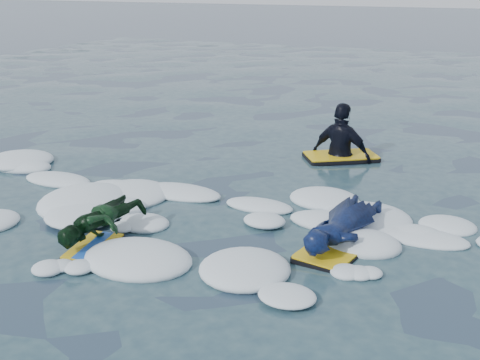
# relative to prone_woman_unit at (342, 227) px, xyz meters

# --- Properties ---
(ground) EXTENTS (120.00, 120.00, 0.00)m
(ground) POSITION_rel_prone_woman_unit_xyz_m (-1.86, -0.91, -0.22)
(ground) COLOR #1A263E
(ground) RESTS_ON ground
(foam_band) EXTENTS (12.00, 3.10, 0.30)m
(foam_band) POSITION_rel_prone_woman_unit_xyz_m (-1.86, 0.12, -0.22)
(foam_band) COLOR white
(foam_band) RESTS_ON ground
(prone_woman_unit) EXTENTS (0.84, 1.72, 0.43)m
(prone_woman_unit) POSITION_rel_prone_woman_unit_xyz_m (0.00, 0.00, 0.00)
(prone_woman_unit) COLOR black
(prone_woman_unit) RESTS_ON ground
(prone_child_unit) EXTENTS (0.77, 1.26, 0.46)m
(prone_child_unit) POSITION_rel_prone_woman_unit_xyz_m (-2.57, -1.08, 0.01)
(prone_child_unit) COLOR black
(prone_child_unit) RESTS_ON ground
(waiting_rider_unit) EXTENTS (1.39, 1.22, 1.83)m
(waiting_rider_unit) POSITION_rel_prone_woman_unit_xyz_m (-0.88, 3.39, -0.16)
(waiting_rider_unit) COLOR black
(waiting_rider_unit) RESTS_ON ground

